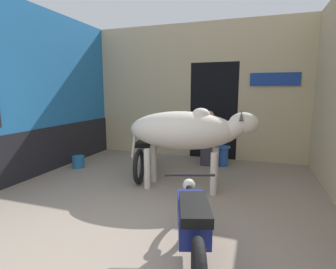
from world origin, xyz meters
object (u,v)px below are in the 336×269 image
Objects in this scene: motorcycle_far at (147,152)px; shopkeeper_seated at (208,136)px; cow at (187,131)px; motorcycle_near at (192,221)px; plastic_stool at (223,155)px; bucket at (78,162)px.

shopkeeper_seated is at bearing 43.71° from motorcycle_far.
motorcycle_far is 1.51m from shopkeeper_seated.
motorcycle_far is at bearing -136.29° from shopkeeper_seated.
cow reaches higher than motorcycle_near.
plastic_stool is (1.44, 1.01, -0.19)m from motorcycle_far.
shopkeeper_seated is 2.96m from bucket.
cow is 1.82m from plastic_stool.
cow reaches higher than bucket.
bucket is at bearing -159.30° from plastic_stool.
cow is at bearing -30.49° from motorcycle_far.
motorcycle_near is 3.93m from bucket.
shopkeeper_seated reaches higher than motorcycle_near.
motorcycle_far is 4.23× the size of plastic_stool.
plastic_stool reaches higher than bucket.
shopkeeper_seated reaches higher than bucket.
motorcycle_near is 4.10× the size of plastic_stool.
shopkeeper_seated is 0.55m from plastic_stool.
cow reaches higher than plastic_stool.
motorcycle_far is 1.77m from plastic_stool.
motorcycle_far is (-1.55, 2.50, 0.01)m from motorcycle_near.
shopkeeper_seated reaches higher than motorcycle_far.
cow is 1.66m from shopkeeper_seated.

